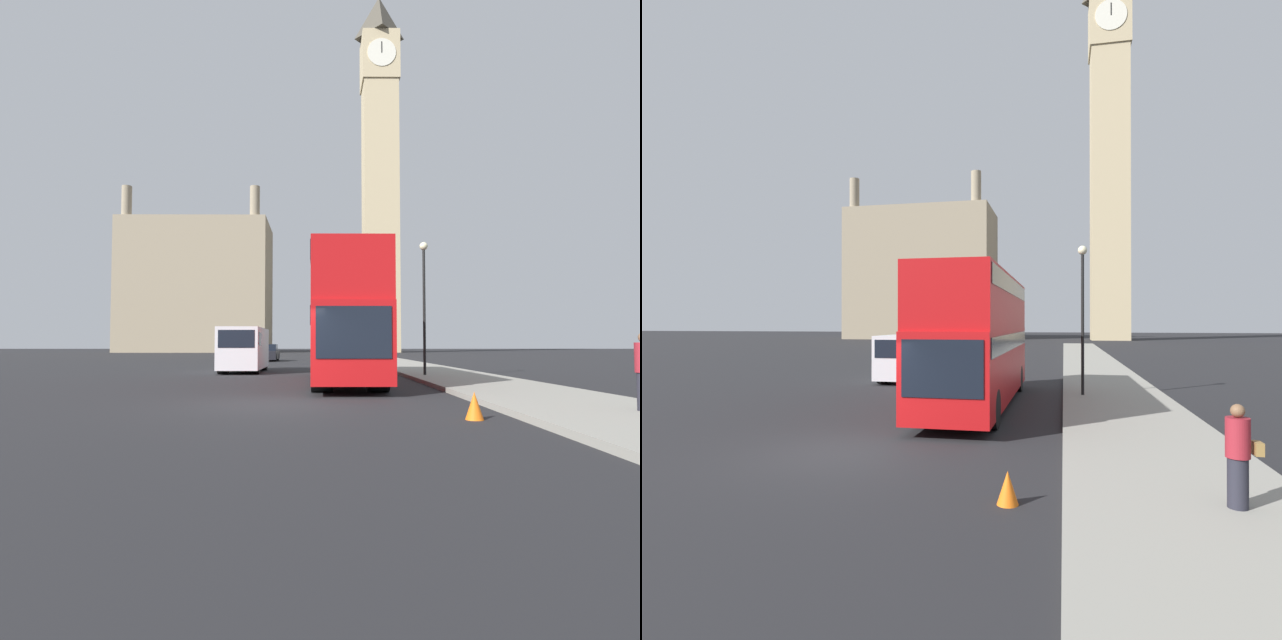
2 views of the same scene
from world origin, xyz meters
The scene contains 10 objects.
ground_plane centered at (0.00, 0.00, 0.00)m, with size 300.00×300.00×0.00m, color black.
sidewalk_strip centered at (6.99, 0.00, 0.07)m, with size 3.98×120.00×0.15m.
clock_tower centered at (12.91, 79.49, 34.71)m, with size 6.88×7.05×67.74m.
building_block_distant centered at (-21.45, 81.67, 12.22)m, with size 26.89×14.75×29.68m.
red_double_decker_bus centered at (2.04, 7.01, 2.57)m, with size 2.45×11.35×4.63m.
white_van centered at (-2.86, 14.19, 1.27)m, with size 2.10×5.57×2.35m.
pedestrian centered at (7.64, -2.47, 0.94)m, with size 0.51×0.35×1.58m.
street_lamp centered at (5.76, 9.39, 3.99)m, with size 0.36×0.36×5.87m.
parked_sedan centered at (-3.35, 31.82, 0.68)m, with size 1.82×4.61×1.49m.
traffic_cone centered at (4.13, -2.62, 0.28)m, with size 0.36×0.36×0.55m.
Camera 2 is at (5.03, -10.77, 2.97)m, focal length 28.00 mm.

